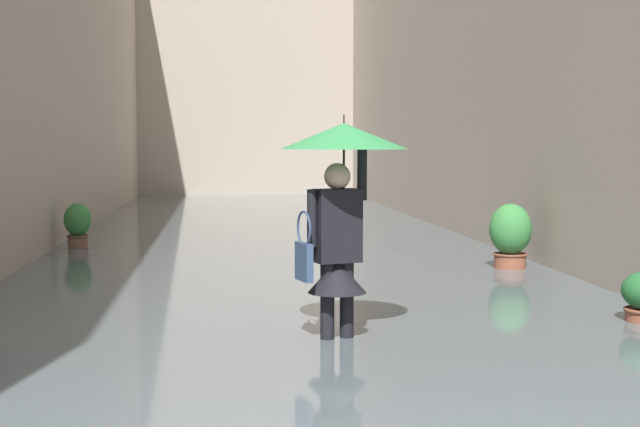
{
  "coord_description": "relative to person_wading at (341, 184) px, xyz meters",
  "views": [
    {
      "loc": [
        0.86,
        2.57,
        1.82
      ],
      "look_at": [
        -0.05,
        -5.6,
        1.19
      ],
      "focal_mm": 50.44,
      "sensor_mm": 36.0,
      "label": 1
    }
  ],
  "objects": [
    {
      "name": "building_facade_far",
      "position": [
        0.15,
        -22.88,
        3.44
      ],
      "size": [
        10.62,
        1.8,
        9.86
      ],
      "primitive_type": "cube",
      "color": "#A89989",
      "rests_on": "ground_plane"
    },
    {
      "name": "potted_plant_near_right",
      "position": [
        3.28,
        -7.09,
        -0.99
      ],
      "size": [
        0.43,
        0.43,
        0.89
      ],
      "color": "brown",
      "rests_on": "ground_plane"
    },
    {
      "name": "potted_plant_near_left",
      "position": [
        -2.84,
        -4.08,
        -0.91
      ],
      "size": [
        0.57,
        0.57,
        1.03
      ],
      "color": "brown",
      "rests_on": "ground_plane"
    },
    {
      "name": "ground_plane",
      "position": [
        0.15,
        -8.53,
        -1.49
      ],
      "size": [
        67.28,
        67.28,
        0.0
      ],
      "primitive_type": "plane",
      "color": "gray"
    },
    {
      "name": "flood_water",
      "position": [
        0.15,
        -8.53,
        -1.4
      ],
      "size": [
        7.82,
        32.91,
        0.18
      ],
      "primitive_type": "cube",
      "color": "#515B60",
      "rests_on": "ground_plane"
    },
    {
      "name": "person_wading",
      "position": [
        0.0,
        0.0,
        0.0
      ],
      "size": [
        1.09,
        1.09,
        2.07
      ],
      "color": "black",
      "rests_on": "ground_plane"
    }
  ]
}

